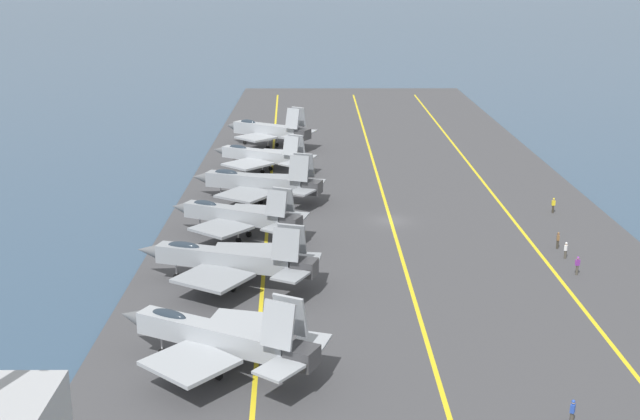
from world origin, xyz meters
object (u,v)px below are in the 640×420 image
object	(u,v)px
crew_purple_vest	(577,265)
crew_blue_vest	(572,411)
parked_jet_nearest	(217,336)
parked_jet_fourth	(258,182)
parked_jet_fifth	(262,156)
crew_white_vest	(566,249)
crew_brown_vest	(558,240)
parked_jet_sixth	(268,130)
parked_jet_third	(237,215)
crew_yellow_vest	(553,205)
parked_jet_second	(228,259)

from	to	relation	value
crew_purple_vest	crew_blue_vest	distance (m)	26.87
parked_jet_nearest	parked_jet_fourth	distance (m)	43.47
parked_jet_fifth	crew_white_vest	world-z (taller)	parked_jet_fifth
parked_jet_fifth	crew_brown_vest	size ratio (longest dim) A/B	8.82
parked_jet_nearest	crew_blue_vest	world-z (taller)	parked_jet_nearest
crew_white_vest	parked_jet_sixth	bearing A→B (deg)	31.95
parked_jet_fourth	crew_blue_vest	size ratio (longest dim) A/B	9.89
crew_brown_vest	parked_jet_sixth	bearing A→B (deg)	33.51
parked_jet_fourth	crew_brown_vest	bearing A→B (deg)	-119.25
parked_jet_third	crew_brown_vest	world-z (taller)	parked_jet_third
parked_jet_third	parked_jet_sixth	distance (m)	45.48
parked_jet_fourth	crew_yellow_vest	bearing A→B (deg)	-98.54
crew_brown_vest	crew_yellow_vest	size ratio (longest dim) A/B	0.97
parked_jet_sixth	parked_jet_fourth	bearing A→B (deg)	-179.01
parked_jet_nearest	parked_jet_second	bearing A→B (deg)	3.27
parked_jet_second	parked_jet_fifth	world-z (taller)	parked_jet_second
parked_jet_fourth	parked_jet_fifth	world-z (taller)	parked_jet_fourth
parked_jet_fifth	crew_yellow_vest	world-z (taller)	parked_jet_fifth
crew_brown_vest	crew_blue_vest	world-z (taller)	crew_brown_vest
parked_jet_sixth	crew_purple_vest	world-z (taller)	parked_jet_sixth
parked_jet_second	crew_purple_vest	xyz separation A→B (m)	(2.56, -32.03, -1.53)
parked_jet_fifth	crew_blue_vest	bearing A→B (deg)	-160.25
parked_jet_second	parked_jet_fifth	bearing A→B (deg)	-0.32
parked_jet_fifth	crew_white_vest	xyz separation A→B (m)	(-35.42, -32.03, -1.37)
crew_yellow_vest	parked_jet_fifth	bearing A→B (deg)	60.38
parked_jet_second	crew_white_vest	xyz separation A→B (m)	(6.97, -32.27, -1.60)
parked_jet_third	parked_jet_fifth	xyz separation A→B (m)	(29.39, -0.69, -0.33)
parked_jet_second	crew_brown_vest	size ratio (longest dim) A/B	9.83
parked_jet_sixth	parked_jet_fifth	bearing A→B (deg)	-179.67
crew_purple_vest	crew_yellow_vest	bearing A→B (deg)	-9.74
parked_jet_third	crew_purple_vest	size ratio (longest dim) A/B	8.46
parked_jet_fourth	crew_white_vest	size ratio (longest dim) A/B	10.04
parked_jet_sixth	crew_purple_vest	distance (m)	64.40
parked_jet_fourth	crew_brown_vest	size ratio (longest dim) A/B	9.71
parked_jet_nearest	crew_yellow_vest	distance (m)	51.55
crew_brown_vest	crew_white_vest	bearing A→B (deg)	178.71
parked_jet_second	crew_white_vest	size ratio (longest dim) A/B	10.16
crew_brown_vest	parked_jet_second	bearing A→B (deg)	106.97
crew_purple_vest	crew_brown_vest	bearing A→B (deg)	-2.44
parked_jet_third	parked_jet_second	bearing A→B (deg)	-178.00
parked_jet_third	crew_white_vest	size ratio (longest dim) A/B	9.02
parked_jet_sixth	crew_blue_vest	size ratio (longest dim) A/B	8.93
parked_jet_second	crew_brown_vest	distance (m)	33.85
parked_jet_sixth	crew_blue_vest	distance (m)	84.83
crew_purple_vest	crew_blue_vest	world-z (taller)	crew_purple_vest
crew_blue_vest	parked_jet_nearest	bearing A→B (deg)	72.66
parked_jet_second	crew_brown_vest	world-z (taller)	parked_jet_second
parked_jet_sixth	crew_blue_vest	world-z (taller)	parked_jet_sixth
parked_jet_nearest	parked_jet_fourth	world-z (taller)	parked_jet_nearest
parked_jet_nearest	crew_blue_vest	bearing A→B (deg)	-107.34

